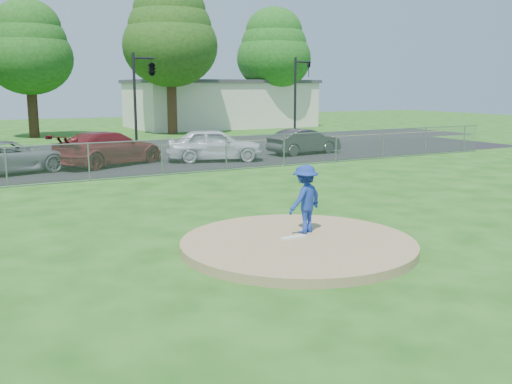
{
  "coord_description": "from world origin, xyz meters",
  "views": [
    {
      "loc": [
        -6.94,
        -10.62,
        3.66
      ],
      "look_at": [
        0.0,
        2.0,
        1.0
      ],
      "focal_mm": 40.0,
      "sensor_mm": 36.0,
      "label": 1
    }
  ],
  "objects_px": {
    "tree_right": "(170,34)",
    "parked_car_pearl": "(215,145)",
    "traffic_signal_right": "(298,91)",
    "parked_car_darkred": "(109,148)",
    "tree_center": "(28,47)",
    "parked_car_gray": "(10,157)",
    "traffic_signal_center": "(150,70)",
    "parked_car_charcoal": "(304,141)",
    "pitcher": "(305,199)",
    "commercial_building": "(220,103)",
    "tree_far_right": "(274,49)"
  },
  "relations": [
    {
      "from": "tree_right",
      "to": "parked_car_pearl",
      "type": "xyz_separation_m",
      "value": [
        -4.06,
        -16.73,
        -6.83
      ]
    },
    {
      "from": "tree_right",
      "to": "traffic_signal_center",
      "type": "relative_size",
      "value": 2.08
    },
    {
      "from": "parked_car_gray",
      "to": "parked_car_darkred",
      "type": "relative_size",
      "value": 0.91
    },
    {
      "from": "tree_center",
      "to": "parked_car_gray",
      "type": "bearing_deg",
      "value": -100.84
    },
    {
      "from": "pitcher",
      "to": "parked_car_gray",
      "type": "height_order",
      "value": "pitcher"
    },
    {
      "from": "tree_right",
      "to": "parked_car_charcoal",
      "type": "height_order",
      "value": "tree_right"
    },
    {
      "from": "commercial_building",
      "to": "parked_car_charcoal",
      "type": "bearing_deg",
      "value": -103.67
    },
    {
      "from": "parked_car_darkred",
      "to": "parked_car_charcoal",
      "type": "bearing_deg",
      "value": -117.16
    },
    {
      "from": "traffic_signal_right",
      "to": "parked_car_charcoal",
      "type": "bearing_deg",
      "value": -120.07
    },
    {
      "from": "parked_car_pearl",
      "to": "parked_car_gray",
      "type": "bearing_deg",
      "value": 106.27
    },
    {
      "from": "pitcher",
      "to": "parked_car_darkred",
      "type": "xyz_separation_m",
      "value": [
        -0.62,
        15.7,
        -0.21
      ]
    },
    {
      "from": "parked_car_gray",
      "to": "parked_car_darkred",
      "type": "distance_m",
      "value": 4.45
    },
    {
      "from": "commercial_building",
      "to": "traffic_signal_right",
      "type": "bearing_deg",
      "value": -96.29
    },
    {
      "from": "parked_car_darkred",
      "to": "parked_car_pearl",
      "type": "relative_size",
      "value": 1.15
    },
    {
      "from": "parked_car_darkred",
      "to": "parked_car_charcoal",
      "type": "relative_size",
      "value": 1.31
    },
    {
      "from": "pitcher",
      "to": "parked_car_charcoal",
      "type": "relative_size",
      "value": 0.39
    },
    {
      "from": "tree_right",
      "to": "traffic_signal_right",
      "type": "distance_m",
      "value": 12.08
    },
    {
      "from": "parked_car_pearl",
      "to": "tree_far_right",
      "type": "bearing_deg",
      "value": -18.54
    },
    {
      "from": "tree_far_right",
      "to": "pitcher",
      "type": "bearing_deg",
      "value": -119.46
    },
    {
      "from": "traffic_signal_right",
      "to": "parked_car_pearl",
      "type": "distance_m",
      "value": 11.76
    },
    {
      "from": "traffic_signal_right",
      "to": "commercial_building",
      "type": "bearing_deg",
      "value": 83.71
    },
    {
      "from": "tree_center",
      "to": "pitcher",
      "type": "height_order",
      "value": "tree_center"
    },
    {
      "from": "pitcher",
      "to": "commercial_building",
      "type": "bearing_deg",
      "value": -132.18
    },
    {
      "from": "parked_car_pearl",
      "to": "tree_center",
      "type": "bearing_deg",
      "value": 36.41
    },
    {
      "from": "traffic_signal_center",
      "to": "traffic_signal_right",
      "type": "height_order",
      "value": "same"
    },
    {
      "from": "traffic_signal_center",
      "to": "parked_car_pearl",
      "type": "height_order",
      "value": "traffic_signal_center"
    },
    {
      "from": "traffic_signal_center",
      "to": "parked_car_charcoal",
      "type": "relative_size",
      "value": 1.33
    },
    {
      "from": "tree_center",
      "to": "tree_right",
      "type": "height_order",
      "value": "tree_right"
    },
    {
      "from": "traffic_signal_right",
      "to": "parked_car_darkred",
      "type": "relative_size",
      "value": 1.01
    },
    {
      "from": "parked_car_gray",
      "to": "tree_far_right",
      "type": "bearing_deg",
      "value": -67.51
    },
    {
      "from": "parked_car_darkred",
      "to": "pitcher",
      "type": "bearing_deg",
      "value": 158.02
    },
    {
      "from": "parked_car_gray",
      "to": "parked_car_charcoal",
      "type": "relative_size",
      "value": 1.2
    },
    {
      "from": "traffic_signal_center",
      "to": "parked_car_gray",
      "type": "bearing_deg",
      "value": -143.35
    },
    {
      "from": "tree_right",
      "to": "pitcher",
      "type": "xyz_separation_m",
      "value": [
        -8.47,
        -31.48,
        -6.63
      ]
    },
    {
      "from": "parked_car_gray",
      "to": "tree_center",
      "type": "bearing_deg",
      "value": -26.59
    },
    {
      "from": "traffic_signal_center",
      "to": "parked_car_gray",
      "type": "xyz_separation_m",
      "value": [
        -8.48,
        -6.31,
        -3.9
      ]
    },
    {
      "from": "tree_right",
      "to": "traffic_signal_right",
      "type": "bearing_deg",
      "value": -62.36
    },
    {
      "from": "pitcher",
      "to": "parked_car_charcoal",
      "type": "height_order",
      "value": "pitcher"
    },
    {
      "from": "pitcher",
      "to": "parked_car_gray",
      "type": "relative_size",
      "value": 0.33
    },
    {
      "from": "traffic_signal_right",
      "to": "parked_car_charcoal",
      "type": "distance_m",
      "value": 7.79
    },
    {
      "from": "traffic_signal_right",
      "to": "parked_car_gray",
      "type": "distance_m",
      "value": 19.95
    },
    {
      "from": "tree_right",
      "to": "tree_far_right",
      "type": "height_order",
      "value": "tree_right"
    },
    {
      "from": "traffic_signal_right",
      "to": "parked_car_darkred",
      "type": "bearing_deg",
      "value": -158.01
    },
    {
      "from": "parked_car_gray",
      "to": "parked_car_pearl",
      "type": "xyz_separation_m",
      "value": [
        9.44,
        -0.42,
        0.11
      ]
    },
    {
      "from": "traffic_signal_right",
      "to": "pitcher",
      "type": "distance_m",
      "value": 25.59
    },
    {
      "from": "traffic_signal_center",
      "to": "pitcher",
      "type": "xyz_separation_m",
      "value": [
        -3.44,
        -21.48,
        -3.59
      ]
    },
    {
      "from": "traffic_signal_center",
      "to": "parked_car_darkred",
      "type": "height_order",
      "value": "traffic_signal_center"
    },
    {
      "from": "tree_far_right",
      "to": "traffic_signal_right",
      "type": "relative_size",
      "value": 1.92
    },
    {
      "from": "traffic_signal_center",
      "to": "parked_car_gray",
      "type": "distance_m",
      "value": 11.26
    },
    {
      "from": "tree_center",
      "to": "traffic_signal_center",
      "type": "relative_size",
      "value": 1.76
    }
  ]
}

